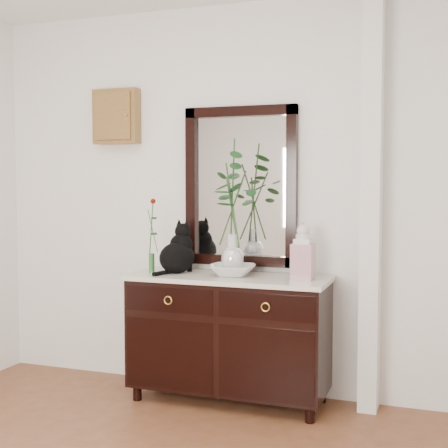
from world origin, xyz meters
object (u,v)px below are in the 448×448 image
at_px(lotus_bowl, 232,270).
at_px(ginger_jar, 303,251).
at_px(sideboard, 229,331).
at_px(cat, 177,248).

relative_size(lotus_bowl, ginger_jar, 0.83).
bearing_deg(sideboard, cat, 179.07).
bearing_deg(sideboard, ginger_jar, 0.16).
height_order(cat, ginger_jar, ginger_jar).
bearing_deg(lotus_bowl, cat, 179.43).
xyz_separation_m(cat, lotus_bowl, (0.40, -0.00, -0.14)).
height_order(sideboard, ginger_jar, ginger_jar).
distance_m(sideboard, ginger_jar, 0.75).
bearing_deg(sideboard, lotus_bowl, 5.33).
distance_m(lotus_bowl, ginger_jar, 0.50).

